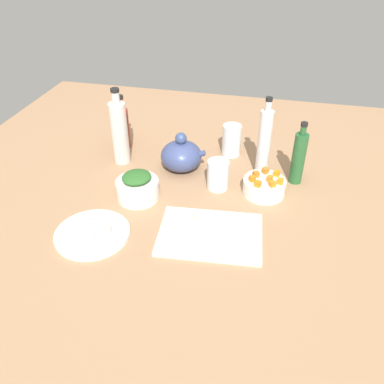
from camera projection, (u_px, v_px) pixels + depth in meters
tabletop at (192, 208)px, 130.01cm from camera, size 190.00×190.00×3.00cm
cutting_board at (210, 234)px, 116.67cm from camera, size 31.45×24.14×1.00cm
plate_tofu at (92, 234)px, 116.68cm from camera, size 21.72×21.72×1.20cm
bowl_greens at (138, 189)px, 130.76cm from camera, size 13.78×13.78×6.45cm
bowl_carrots at (264, 187)px, 132.99cm from camera, size 13.96×13.96×5.17cm
teapot at (181, 155)px, 143.79cm from camera, size 16.27×14.58×14.49cm
bottle_0 at (299, 157)px, 134.86cm from camera, size 4.51×4.51×22.30cm
bottle_1 at (123, 127)px, 156.10cm from camera, size 4.49×4.49×21.32cm
bottle_2 at (119, 132)px, 144.66cm from camera, size 6.00×6.00×28.29cm
bottle_3 at (264, 142)px, 137.53cm from camera, size 4.52×4.52×28.55cm
drinking_glass_0 at (218, 175)px, 134.43cm from camera, size 7.26×7.26×10.09cm
drinking_glass_1 at (232, 140)px, 152.47cm from camera, size 7.12×7.12×12.02cm
carrot_cube_0 at (270, 179)px, 130.63cm from camera, size 2.04×2.04×1.80cm
carrot_cube_1 at (252, 179)px, 130.59cm from camera, size 2.51×2.51×1.80cm
carrot_cube_2 at (272, 184)px, 128.09cm from camera, size 2.52×2.52×1.80cm
carrot_cube_3 at (258, 184)px, 128.11cm from camera, size 2.37×2.37×1.80cm
carrot_cube_4 at (281, 181)px, 129.34cm from camera, size 1.95×1.95×1.80cm
carrot_cube_5 at (256, 174)px, 132.82cm from camera, size 2.43×2.43×1.80cm
carrot_cube_6 at (277, 173)px, 133.24cm from camera, size 2.17×2.17×1.80cm
carrot_cube_7 at (265, 171)px, 134.60cm from camera, size 2.54×2.54×1.80cm
chopped_greens_mound at (137, 177)px, 128.04cm from camera, size 13.00×12.99×3.04cm
tofu_cube_0 at (107, 230)px, 115.35cm from camera, size 2.58×2.58×2.20cm
tofu_cube_1 at (89, 237)px, 113.02cm from camera, size 3.04×3.04×2.20cm
tofu_cube_2 at (88, 220)px, 119.35cm from camera, size 3.08×3.08×2.20cm
tofu_cube_3 at (84, 228)px, 116.08cm from camera, size 2.95×2.95×2.20cm
tofu_cube_4 at (100, 221)px, 118.59cm from camera, size 3.09×3.09×2.20cm
dumpling_0 at (199, 217)px, 120.52cm from camera, size 7.38×7.31×2.38cm
dumpling_1 at (203, 243)px, 110.55cm from camera, size 6.04×5.77×2.92cm
dumpling_2 at (227, 231)px, 115.07cm from camera, size 4.60×4.51×2.56cm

